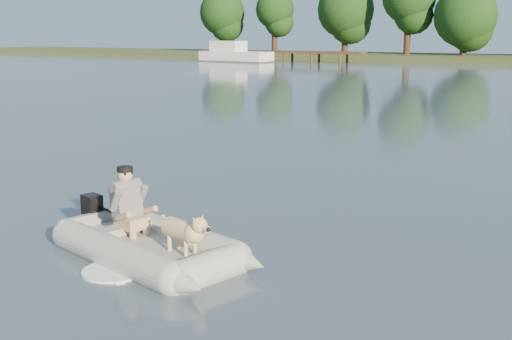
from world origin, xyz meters
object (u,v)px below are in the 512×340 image
Objects in this scene: man at (127,199)px; dog at (182,234)px; dock at (279,56)px; cabin_cruiser at (236,51)px; dinghy at (151,221)px.

man reaches higher than dog.
dog is at bearing -0.00° from man.
dock is at bearing 130.46° from man.
dog is 0.10× the size of cabin_cruiser.
man reaches higher than dock.
man is 1.16× the size of dog.
dock is 4.59m from cabin_cruiser.
cabin_cruiser reaches higher than man.
dock is at bearing 130.88° from dinghy.
cabin_cruiser reaches higher than dog.
dinghy is at bearing -175.43° from dog.
man is (-0.58, 0.19, 0.17)m from dinghy.
dog is (0.55, -0.09, -0.06)m from dinghy.
dock is at bearing 49.77° from cabin_cruiser.
dinghy is 56.91m from cabin_cruiser.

